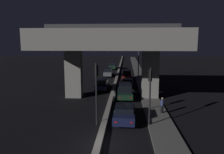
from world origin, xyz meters
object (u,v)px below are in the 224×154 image
(car_dark_blue_lead_oncoming, at_px, (103,84))
(traffic_light_right_of_median, at_px, (150,87))
(car_dark_blue_lead, at_px, (124,113))
(car_dark_green_third_oncoming, at_px, (112,66))
(motorcycle_blue_filtering_near, at_px, (116,117))
(traffic_light_left_of_median, at_px, (96,83))
(car_dark_green_second, at_px, (125,91))
(motorcycle_black_filtering_mid, at_px, (115,97))
(car_dark_blue_third, at_px, (127,83))
(pedestrian_on_sidewalk, at_px, (162,105))
(motorcycle_red_filtering_far, at_px, (120,86))
(car_dark_red_fourth, at_px, (127,75))
(car_grey_second_oncoming, at_px, (108,72))
(street_lamp, at_px, (137,56))

(car_dark_blue_lead_oncoming, bearing_deg, traffic_light_right_of_median, 23.48)
(car_dark_blue_lead, xyz_separation_m, car_dark_green_third_oncoming, (-3.58, 38.87, 0.18))
(car_dark_green_third_oncoming, relative_size, motorcycle_blue_filtering_near, 2.18)
(traffic_light_right_of_median, xyz_separation_m, car_dark_blue_lead_oncoming, (-5.59, 14.32, -2.61))
(traffic_light_left_of_median, bearing_deg, car_dark_green_second, 75.54)
(motorcycle_black_filtering_mid, bearing_deg, car_dark_blue_third, -6.62)
(car_dark_green_third_oncoming, bearing_deg, car_dark_blue_lead_oncoming, -0.23)
(motorcycle_black_filtering_mid, height_order, pedestrian_on_sidewalk, pedestrian_on_sidewalk)
(car_dark_blue_third, bearing_deg, traffic_light_right_of_median, -171.62)
(motorcycle_black_filtering_mid, bearing_deg, car_dark_blue_lead, -165.32)
(motorcycle_red_filtering_far, bearing_deg, car_dark_red_fourth, -8.24)
(traffic_light_left_of_median, relative_size, car_dark_blue_third, 1.37)
(car_grey_second_oncoming, distance_m, motorcycle_blue_filtering_near, 27.40)
(traffic_light_left_of_median, distance_m, car_dark_blue_lead_oncoming, 14.64)
(traffic_light_right_of_median, bearing_deg, car_dark_blue_third, 96.29)
(car_grey_second_oncoming, height_order, motorcycle_black_filtering_mid, car_grey_second_oncoming)
(car_dark_blue_third, bearing_deg, motorcycle_red_filtering_far, 151.40)
(car_dark_blue_lead, distance_m, motorcycle_blue_filtering_near, 1.03)
(car_dark_red_fourth, xyz_separation_m, motorcycle_red_filtering_far, (-1.08, -9.31, -0.36))
(car_dark_blue_lead, distance_m, motorcycle_black_filtering_mid, 6.83)
(motorcycle_black_filtering_mid, xyz_separation_m, pedestrian_on_sidewalk, (4.99, -4.65, 0.38))
(car_dark_blue_third, relative_size, car_dark_red_fourth, 0.98)
(street_lamp, relative_size, car_dark_red_fourth, 1.94)
(car_dark_blue_lead_oncoming, distance_m, motorcycle_red_filtering_far, 2.68)
(car_dark_blue_lead, height_order, motorcycle_red_filtering_far, motorcycle_red_filtering_far)
(motorcycle_red_filtering_far, bearing_deg, car_dark_blue_lead_oncoming, 88.01)
(car_dark_blue_third, relative_size, motorcycle_black_filtering_mid, 2.05)
(car_dark_blue_lead, xyz_separation_m, car_dark_blue_lead_oncoming, (-3.44, 13.21, 0.07))
(car_dark_blue_third, xyz_separation_m, motorcycle_blue_filtering_near, (-1.12, -15.75, -0.16))
(pedestrian_on_sidewalk, bearing_deg, car_dark_blue_lead_oncoming, 122.82)
(pedestrian_on_sidewalk, bearing_deg, car_dark_green_second, 121.64)
(car_dark_red_fourth, height_order, car_dark_green_third_oncoming, car_dark_red_fourth)
(car_grey_second_oncoming, xyz_separation_m, car_dark_green_third_oncoming, (0.06, 12.29, 0.05))
(traffic_light_left_of_median, bearing_deg, pedestrian_on_sidewalk, 27.31)
(car_dark_blue_lead_oncoming, bearing_deg, car_grey_second_oncoming, -176.96)
(motorcycle_black_filtering_mid, bearing_deg, car_dark_blue_lead_oncoming, 22.90)
(motorcycle_blue_filtering_near, relative_size, motorcycle_black_filtering_mid, 0.99)
(car_dark_blue_lead_oncoming, bearing_deg, car_dark_red_fourth, 160.19)
(traffic_light_left_of_median, distance_m, motorcycle_blue_filtering_near, 3.56)
(pedestrian_on_sidewalk, bearing_deg, car_dark_blue_third, 104.59)
(street_lamp, distance_m, car_dark_red_fourth, 4.25)
(street_lamp, relative_size, car_dark_blue_third, 1.99)
(car_dark_blue_lead_oncoming, xyz_separation_m, motorcycle_red_filtering_far, (2.67, -0.02, -0.21))
(car_dark_red_fourth, bearing_deg, street_lamp, -118.86)
(car_dark_blue_lead, height_order, car_dark_blue_third, car_dark_blue_lead)
(traffic_light_right_of_median, relative_size, motorcycle_red_filtering_far, 2.61)
(car_dark_blue_lead, bearing_deg, pedestrian_on_sidewalk, -60.27)
(car_dark_red_fourth, height_order, motorcycle_black_filtering_mid, car_dark_red_fourth)
(car_dark_green_second, bearing_deg, street_lamp, -10.67)
(car_dark_blue_lead, bearing_deg, car_dark_red_fourth, 0.20)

